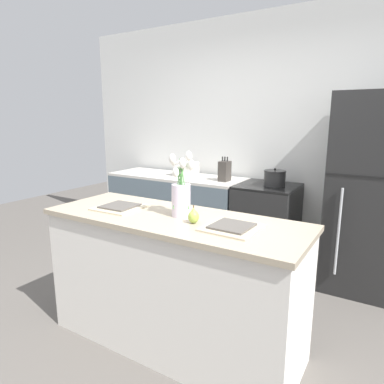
{
  "coord_description": "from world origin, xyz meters",
  "views": [
    {
      "loc": [
        1.25,
        -1.79,
        1.58
      ],
      "look_at": [
        0.0,
        0.25,
        1.06
      ],
      "focal_mm": 32.0,
      "sensor_mm": 36.0,
      "label": 1
    }
  ],
  "objects_px": {
    "stove_range": "(266,226)",
    "pear_figurine": "(194,216)",
    "plate_setting_right": "(232,227)",
    "toaster": "(186,169)",
    "refrigerator": "(370,195)",
    "cooking_pot": "(275,178)",
    "flower_vase": "(181,192)",
    "knife_block": "(225,171)",
    "plate_setting_left": "(120,207)"
  },
  "relations": [
    {
      "from": "knife_block",
      "to": "plate_setting_right",
      "type": "bearing_deg",
      "value": -62.4
    },
    {
      "from": "refrigerator",
      "to": "cooking_pot",
      "type": "height_order",
      "value": "refrigerator"
    },
    {
      "from": "pear_figurine",
      "to": "knife_block",
      "type": "relative_size",
      "value": 0.42
    },
    {
      "from": "knife_block",
      "to": "cooking_pot",
      "type": "bearing_deg",
      "value": 2.8
    },
    {
      "from": "refrigerator",
      "to": "pear_figurine",
      "type": "relative_size",
      "value": 15.74
    },
    {
      "from": "knife_block",
      "to": "stove_range",
      "type": "bearing_deg",
      "value": 2.89
    },
    {
      "from": "stove_range",
      "to": "cooking_pot",
      "type": "height_order",
      "value": "cooking_pot"
    },
    {
      "from": "refrigerator",
      "to": "knife_block",
      "type": "xyz_separation_m",
      "value": [
        -1.44,
        -0.03,
        0.1
      ]
    },
    {
      "from": "stove_range",
      "to": "pear_figurine",
      "type": "relative_size",
      "value": 7.81
    },
    {
      "from": "flower_vase",
      "to": "plate_setting_right",
      "type": "distance_m",
      "value": 0.43
    },
    {
      "from": "plate_setting_right",
      "to": "knife_block",
      "type": "relative_size",
      "value": 1.2
    },
    {
      "from": "refrigerator",
      "to": "toaster",
      "type": "xyz_separation_m",
      "value": [
        -1.98,
        0.03,
        0.08
      ]
    },
    {
      "from": "stove_range",
      "to": "flower_vase",
      "type": "relative_size",
      "value": 2.03
    },
    {
      "from": "plate_setting_right",
      "to": "toaster",
      "type": "xyz_separation_m",
      "value": [
        -1.37,
        1.65,
        0.03
      ]
    },
    {
      "from": "plate_setting_left",
      "to": "toaster",
      "type": "bearing_deg",
      "value": 106.32
    },
    {
      "from": "stove_range",
      "to": "pear_figurine",
      "type": "distance_m",
      "value": 1.74
    },
    {
      "from": "plate_setting_left",
      "to": "plate_setting_right",
      "type": "height_order",
      "value": "same"
    },
    {
      "from": "plate_setting_right",
      "to": "cooking_pot",
      "type": "height_order",
      "value": "cooking_pot"
    },
    {
      "from": "plate_setting_right",
      "to": "cooking_pot",
      "type": "distance_m",
      "value": 1.65
    },
    {
      "from": "refrigerator",
      "to": "cooking_pot",
      "type": "bearing_deg",
      "value": 179.88
    },
    {
      "from": "stove_range",
      "to": "cooking_pot",
      "type": "xyz_separation_m",
      "value": [
        0.07,
        0.0,
        0.53
      ]
    },
    {
      "from": "refrigerator",
      "to": "flower_vase",
      "type": "relative_size",
      "value": 4.1
    },
    {
      "from": "knife_block",
      "to": "toaster",
      "type": "bearing_deg",
      "value": 174.62
    },
    {
      "from": "flower_vase",
      "to": "plate_setting_left",
      "type": "xyz_separation_m",
      "value": [
        -0.49,
        -0.07,
        -0.16
      ]
    },
    {
      "from": "stove_range",
      "to": "flower_vase",
      "type": "bearing_deg",
      "value": -92.0
    },
    {
      "from": "plate_setting_left",
      "to": "cooking_pot",
      "type": "height_order",
      "value": "cooking_pot"
    },
    {
      "from": "flower_vase",
      "to": "plate_setting_right",
      "type": "height_order",
      "value": "flower_vase"
    },
    {
      "from": "plate_setting_right",
      "to": "toaster",
      "type": "distance_m",
      "value": 2.15
    },
    {
      "from": "flower_vase",
      "to": "refrigerator",
      "type": "bearing_deg",
      "value": 57.21
    },
    {
      "from": "cooking_pot",
      "to": "knife_block",
      "type": "xyz_separation_m",
      "value": [
        -0.56,
        -0.03,
        0.03
      ]
    },
    {
      "from": "knife_block",
      "to": "plate_setting_left",
      "type": "bearing_deg",
      "value": -91.96
    },
    {
      "from": "refrigerator",
      "to": "plate_setting_left",
      "type": "bearing_deg",
      "value": -132.62
    },
    {
      "from": "flower_vase",
      "to": "plate_setting_left",
      "type": "bearing_deg",
      "value": -172.36
    },
    {
      "from": "toaster",
      "to": "knife_block",
      "type": "xyz_separation_m",
      "value": [
        0.54,
        -0.05,
        0.03
      ]
    },
    {
      "from": "pear_figurine",
      "to": "flower_vase",
      "type": "bearing_deg",
      "value": 148.88
    },
    {
      "from": "plate_setting_right",
      "to": "toaster",
      "type": "height_order",
      "value": "toaster"
    },
    {
      "from": "pear_figurine",
      "to": "knife_block",
      "type": "distance_m",
      "value": 1.73
    },
    {
      "from": "refrigerator",
      "to": "cooking_pot",
      "type": "relative_size",
      "value": 8.02
    },
    {
      "from": "stove_range",
      "to": "refrigerator",
      "type": "height_order",
      "value": "refrigerator"
    },
    {
      "from": "knife_block",
      "to": "pear_figurine",
      "type": "bearing_deg",
      "value": -70.16
    },
    {
      "from": "cooking_pot",
      "to": "plate_setting_left",
      "type": "bearing_deg",
      "value": -110.66
    },
    {
      "from": "plate_setting_left",
      "to": "plate_setting_right",
      "type": "relative_size",
      "value": 1.0
    },
    {
      "from": "stove_range",
      "to": "cooking_pot",
      "type": "distance_m",
      "value": 0.53
    },
    {
      "from": "stove_range",
      "to": "pear_figurine",
      "type": "height_order",
      "value": "pear_figurine"
    },
    {
      "from": "toaster",
      "to": "cooking_pot",
      "type": "xyz_separation_m",
      "value": [
        1.1,
        -0.02,
        -0.01
      ]
    },
    {
      "from": "refrigerator",
      "to": "toaster",
      "type": "distance_m",
      "value": 1.98
    },
    {
      "from": "flower_vase",
      "to": "cooking_pot",
      "type": "relative_size",
      "value": 1.95
    },
    {
      "from": "refrigerator",
      "to": "plate_setting_right",
      "type": "height_order",
      "value": "refrigerator"
    },
    {
      "from": "pear_figurine",
      "to": "plate_setting_left",
      "type": "relative_size",
      "value": 0.35
    },
    {
      "from": "pear_figurine",
      "to": "cooking_pot",
      "type": "bearing_deg",
      "value": 90.95
    }
  ]
}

